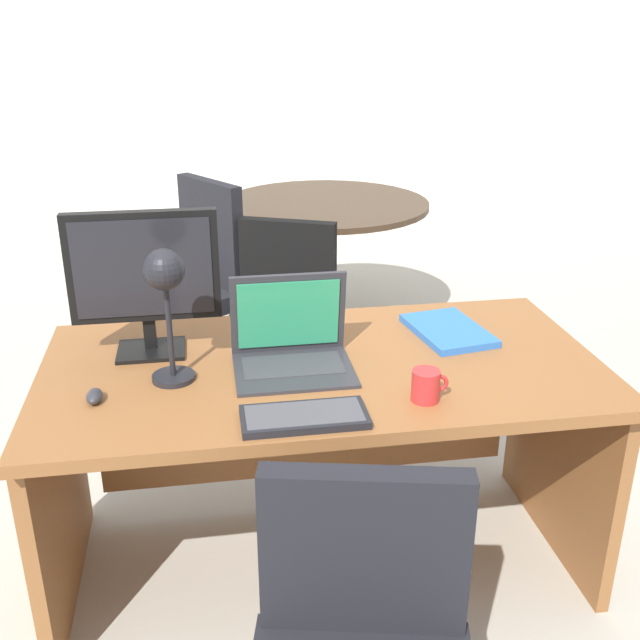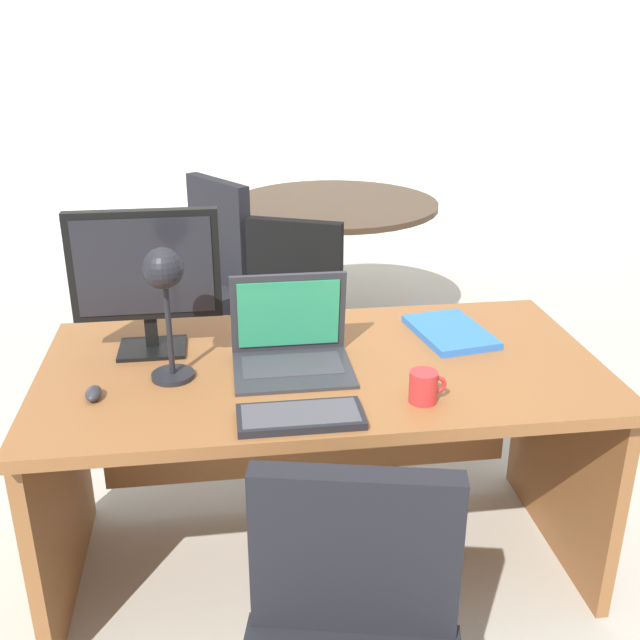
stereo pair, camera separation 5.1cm
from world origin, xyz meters
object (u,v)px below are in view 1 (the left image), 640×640
at_px(laptop, 291,337).
at_px(meeting_chair_far, 188,304).
at_px(book, 448,331).
at_px(coffee_mug, 426,385).
at_px(keyboard, 304,417).
at_px(monitor, 144,273).
at_px(meeting_table, 325,235).
at_px(desk_lamp, 166,287).
at_px(mouse, 94,396).
at_px(desk, 320,416).
at_px(meeting_chair_near, 279,339).

bearing_deg(laptop, meeting_chair_far, 103.25).
relative_size(book, coffee_mug, 3.33).
xyz_separation_m(keyboard, book, (0.53, 0.47, 0.00)).
xyz_separation_m(book, coffee_mug, (-0.20, -0.41, 0.03)).
relative_size(coffee_mug, meeting_chair_far, 0.10).
bearing_deg(monitor, meeting_table, 64.40).
height_order(coffee_mug, meeting_chair_far, meeting_chair_far).
relative_size(monitor, meeting_table, 0.40).
xyz_separation_m(desk_lamp, meeting_chair_far, (0.01, 1.46, -0.61)).
bearing_deg(mouse, desk, 16.19).
distance_m(mouse, meeting_table, 2.24).
bearing_deg(meeting_table, coffee_mug, -92.49).
bearing_deg(meeting_table, laptop, -102.64).
bearing_deg(laptop, meeting_table, 77.36).
bearing_deg(laptop, meeting_chair_near, 86.10).
bearing_deg(laptop, book, 13.50).
bearing_deg(meeting_table, monitor, -115.60).
height_order(monitor, desk_lamp, monitor).
distance_m(meeting_chair_near, meeting_chair_far, 0.52).
relative_size(book, meeting_table, 0.30).
relative_size(keyboard, coffee_mug, 3.18).
bearing_deg(keyboard, book, 41.34).
bearing_deg(book, meeting_chair_far, 124.09).
relative_size(desk_lamp, book, 1.17).
height_order(laptop, keyboard, laptop).
bearing_deg(keyboard, coffee_mug, 9.33).
bearing_deg(meeting_chair_near, keyboard, -93.33).
distance_m(book, coffee_mug, 0.46).
bearing_deg(book, desk, -167.10).
height_order(desk, meeting_table, meeting_table).
bearing_deg(book, coffee_mug, -115.73).
relative_size(desk_lamp, meeting_chair_far, 0.40).
distance_m(laptop, desk_lamp, 0.40).
bearing_deg(monitor, desk, -12.44).
bearing_deg(meeting_chair_near, coffee_mug, -79.20).
xyz_separation_m(monitor, laptop, (0.41, -0.14, -0.17)).
relative_size(laptop, book, 1.01).
xyz_separation_m(desk, keyboard, (-0.10, -0.37, 0.22)).
height_order(desk_lamp, meeting_table, desk_lamp).
xyz_separation_m(laptop, mouse, (-0.54, -0.16, -0.06)).
height_order(monitor, keyboard, monitor).
relative_size(desk, meeting_chair_near, 1.95).
relative_size(desk, monitor, 3.74).
bearing_deg(meeting_table, keyboard, -100.96).
height_order(laptop, mouse, laptop).
distance_m(keyboard, coffee_mug, 0.34).
xyz_separation_m(meeting_chair_near, meeting_chair_far, (-0.40, 0.34, 0.06)).
xyz_separation_m(keyboard, coffee_mug, (0.33, 0.05, 0.03)).
xyz_separation_m(desk, coffee_mug, (0.23, -0.31, 0.25)).
bearing_deg(mouse, monitor, 65.67).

